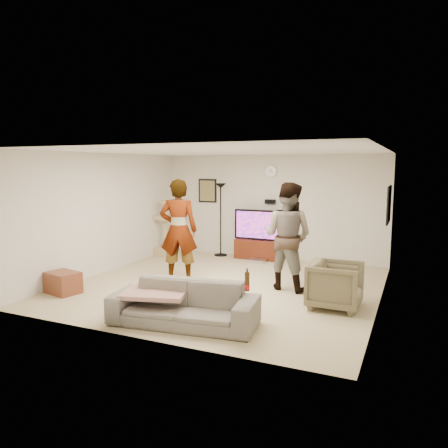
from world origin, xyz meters
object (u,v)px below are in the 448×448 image
at_px(tv_stand, 259,249).
at_px(person_right, 288,236).
at_px(tv, 259,225).
at_px(floor_lamp, 221,220).
at_px(beer_bottle, 247,282).
at_px(sofa, 184,304).
at_px(side_table, 63,283).
at_px(armchair, 335,285).
at_px(cat_tree, 165,228).
at_px(person_left, 179,230).

distance_m(tv_stand, person_right, 2.68).
distance_m(tv_stand, tv, 0.59).
relative_size(floor_lamp, beer_bottle, 7.20).
distance_m(sofa, side_table, 2.74).
distance_m(tv_stand, floor_lamp, 1.20).
relative_size(floor_lamp, armchair, 2.23).
height_order(tv, armchair, tv).
xyz_separation_m(cat_tree, beer_bottle, (3.77, -4.03, 0.03)).
xyz_separation_m(tv, armchair, (2.33, -2.96, -0.46)).
xyz_separation_m(floor_lamp, cat_tree, (-1.30, -0.52, -0.20)).
bearing_deg(armchair, tv_stand, 38.76).
height_order(person_left, beer_bottle, person_left).
distance_m(person_right, sofa, 2.59).
relative_size(cat_tree, person_left, 0.70).
xyz_separation_m(cat_tree, side_table, (0.12, -3.57, -0.51)).
bearing_deg(side_table, person_right, 28.48).
relative_size(tv, sofa, 0.59).
bearing_deg(armchair, cat_tree, 63.03).
relative_size(person_left, sofa, 0.96).
bearing_deg(person_left, tv, -127.95).
height_order(tv_stand, sofa, sofa).
xyz_separation_m(tv_stand, beer_bottle, (1.46, -4.57, 0.50)).
height_order(floor_lamp, sofa, floor_lamp).
height_order(person_right, sofa, person_right).
bearing_deg(tv_stand, side_table, -117.99).
bearing_deg(person_right, tv_stand, -47.11).
bearing_deg(beer_bottle, sofa, 180.00).
xyz_separation_m(sofa, beer_bottle, (0.95, 0.00, 0.43)).
height_order(person_left, sofa, person_left).
bearing_deg(beer_bottle, person_left, 137.12).
xyz_separation_m(cat_tree, armchair, (4.64, -2.41, -0.33)).
bearing_deg(person_left, cat_tree, -72.89).
relative_size(tv_stand, cat_tree, 0.80).
bearing_deg(person_right, sofa, 82.69).
relative_size(person_left, armchair, 2.46).
xyz_separation_m(tv, side_table, (-2.19, -4.12, -0.64)).
distance_m(tv_stand, armchair, 3.77).
relative_size(tv_stand, sofa, 0.54).
distance_m(person_left, sofa, 2.52).
distance_m(tv, beer_bottle, 4.80).
relative_size(floor_lamp, sofa, 0.87).
distance_m(tv, sofa, 4.63).
bearing_deg(tv_stand, floor_lamp, -178.19).
distance_m(sofa, armchair, 2.44).
relative_size(tv, person_left, 0.61).
bearing_deg(tv_stand, tv, 0.00).
height_order(tv_stand, tv, tv).
bearing_deg(tv, tv_stand, 0.00).
height_order(person_right, armchair, person_right).
bearing_deg(person_right, floor_lamp, -31.23).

